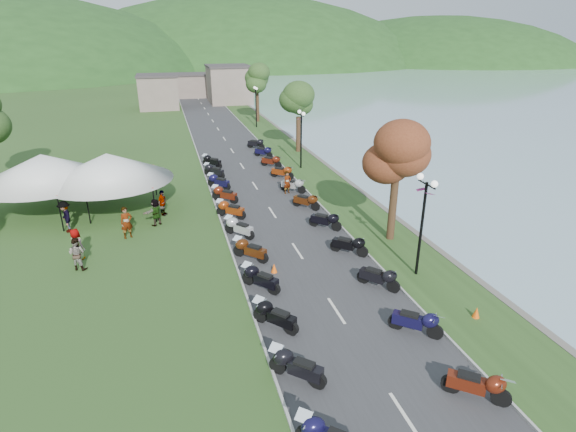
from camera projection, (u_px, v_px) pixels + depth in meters
road at (242, 166)px, 40.87m from camera, size 7.00×120.00×0.02m
hills_backdrop at (176, 64)px, 184.07m from camera, size 360.00×120.00×76.00m
far_building at (187, 87)px, 79.73m from camera, size 18.00×16.00×5.00m
moto_row_left at (262, 279)px, 20.83m from camera, size 2.60×45.60×1.10m
moto_row_right at (335, 232)px, 25.83m from camera, size 2.60×49.36×1.10m
vendor_tent_main at (111, 183)px, 29.65m from camera, size 5.44×5.44×4.00m
vendor_tent_side at (47, 184)px, 29.44m from camera, size 5.46×5.46×4.00m
tree_lakeside at (396, 173)px, 24.80m from camera, size 2.90×2.90×8.04m
pedestrian_a at (129, 238)px, 26.43m from camera, size 0.84×0.74×1.92m
pedestrian_b at (80, 269)px, 22.88m from camera, size 0.96×0.76×1.74m
pedestrian_c at (68, 232)px, 27.21m from camera, size 0.91×1.37×1.96m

